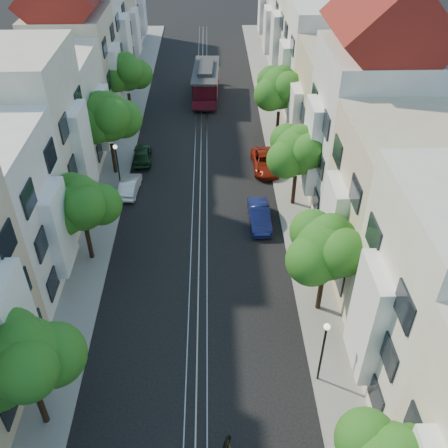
{
  "coord_description": "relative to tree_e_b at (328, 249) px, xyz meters",
  "views": [
    {
      "loc": [
        0.99,
        -11.65,
        22.25
      ],
      "look_at": [
        1.72,
        14.68,
        2.2
      ],
      "focal_mm": 40.0,
      "sensor_mm": 36.0,
      "label": 1
    }
  ],
  "objects": [
    {
      "name": "tree_e_c",
      "position": [
        -0.0,
        11.0,
        -0.13
      ],
      "size": [
        4.84,
        3.99,
        6.52
      ],
      "color": "black",
      "rests_on": "ground"
    },
    {
      "name": "tree_e_d",
      "position": [
        0.0,
        22.0,
        0.13
      ],
      "size": [
        5.01,
        4.16,
        6.85
      ],
      "color": "black",
      "rests_on": "ground"
    },
    {
      "name": "lamp_west",
      "position": [
        -13.56,
        13.02,
        -1.89
      ],
      "size": [
        0.32,
        0.32,
        4.16
      ],
      "color": "black",
      "rests_on": "ground"
    },
    {
      "name": "rail_slot",
      "position": [
        -7.26,
        19.02,
        -4.72
      ],
      "size": [
        0.06,
        80.0,
        0.02
      ],
      "primitive_type": "cube",
      "color": "gray",
      "rests_on": "ground"
    },
    {
      "name": "sidewalk_west",
      "position": [
        -14.51,
        19.02,
        -4.67
      ],
      "size": [
        2.5,
        80.0,
        0.12
      ],
      "primitive_type": "cube",
      "color": "gray",
      "rests_on": "ground"
    },
    {
      "name": "tree_w_b",
      "position": [
        -14.4,
        5.0,
        -0.34
      ],
      "size": [
        4.72,
        3.87,
        6.27
      ],
      "color": "black",
      "rests_on": "ground"
    },
    {
      "name": "rail_right",
      "position": [
        -6.71,
        19.02,
        -4.72
      ],
      "size": [
        0.06,
        80.0,
        0.02
      ],
      "primitive_type": "cube",
      "color": "gray",
      "rests_on": "ground"
    },
    {
      "name": "tree_w_a",
      "position": [
        -14.4,
        -7.0,
        0.0
      ],
      "size": [
        4.93,
        4.08,
        6.68
      ],
      "color": "black",
      "rests_on": "ground"
    },
    {
      "name": "townhouses_east",
      "position": [
        4.61,
        18.94,
        0.45
      ],
      "size": [
        7.75,
        72.0,
        12.0
      ],
      "color": "beige",
      "rests_on": "ground"
    },
    {
      "name": "cable_car",
      "position": [
        -6.76,
        31.67,
        -2.79
      ],
      "size": [
        3.08,
        8.64,
        3.28
      ],
      "rotation": [
        0.0,
        0.0,
        -0.05
      ],
      "color": "black",
      "rests_on": "ground"
    },
    {
      "name": "parked_car_e_far",
      "position": [
        -1.66,
        16.4,
        -4.07
      ],
      "size": [
        2.38,
        4.85,
        1.33
      ],
      "primitive_type": "imported",
      "rotation": [
        0.0,
        0.0,
        0.04
      ],
      "color": "maroon",
      "rests_on": "ground"
    },
    {
      "name": "lamp_east",
      "position": [
        -0.96,
        -4.98,
        -1.89
      ],
      "size": [
        0.32,
        0.32,
        4.16
      ],
      "color": "black",
      "rests_on": "ground"
    },
    {
      "name": "parked_car_w_far",
      "position": [
        -12.35,
        18.02,
        -4.07
      ],
      "size": [
        1.84,
        3.98,
        1.32
      ],
      "primitive_type": "imported",
      "rotation": [
        0.0,
        0.0,
        3.21
      ],
      "color": "black",
      "rests_on": "ground"
    },
    {
      "name": "tree_w_d",
      "position": [
        -14.4,
        27.0,
        -0.13
      ],
      "size": [
        4.84,
        3.99,
        6.52
      ],
      "color": "black",
      "rests_on": "ground"
    },
    {
      "name": "sidewalk_east",
      "position": [
        -0.01,
        19.02,
        -4.67
      ],
      "size": [
        2.5,
        80.0,
        0.12
      ],
      "primitive_type": "cube",
      "color": "gray",
      "rests_on": "ground"
    },
    {
      "name": "ground",
      "position": [
        -7.26,
        19.02,
        -4.73
      ],
      "size": [
        200.0,
        200.0,
        0.0
      ],
      "primitive_type": "plane",
      "color": "black",
      "rests_on": "ground"
    },
    {
      "name": "rail_left",
      "position": [
        -7.81,
        19.02,
        -4.72
      ],
      "size": [
        0.06,
        80.0,
        0.02
      ],
      "primitive_type": "cube",
      "color": "gray",
      "rests_on": "ground"
    },
    {
      "name": "parked_car_e_mid",
      "position": [
        -2.86,
        8.59,
        -4.05
      ],
      "size": [
        1.56,
        4.2,
        1.37
      ],
      "primitive_type": "imported",
      "rotation": [
        0.0,
        0.0,
        0.03
      ],
      "color": "#0D1443",
      "rests_on": "ground"
    },
    {
      "name": "parked_car_w_mid",
      "position": [
        -12.86,
        13.02,
        -4.12
      ],
      "size": [
        1.57,
        3.82,
        1.23
      ],
      "primitive_type": "imported",
      "rotation": [
        0.0,
        0.0,
        3.07
      ],
      "color": "silver",
      "rests_on": "ground"
    },
    {
      "name": "tree_e_b",
      "position": [
        0.0,
        0.0,
        0.0
      ],
      "size": [
        4.93,
        4.08,
        6.68
      ],
      "color": "black",
      "rests_on": "ground"
    },
    {
      "name": "lane_line",
      "position": [
        -7.26,
        19.02,
        -4.73
      ],
      "size": [
        0.08,
        80.0,
        0.01
      ],
      "primitive_type": "cube",
      "color": "tan",
      "rests_on": "ground"
    },
    {
      "name": "townhouses_west",
      "position": [
        -19.13,
        18.94,
        0.35
      ],
      "size": [
        7.75,
        72.0,
        11.76
      ],
      "color": "silver",
      "rests_on": "ground"
    },
    {
      "name": "tree_w_c",
      "position": [
        -14.4,
        16.0,
        0.34
      ],
      "size": [
        5.13,
        4.28,
        7.09
      ],
      "color": "black",
      "rests_on": "ground"
    }
  ]
}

